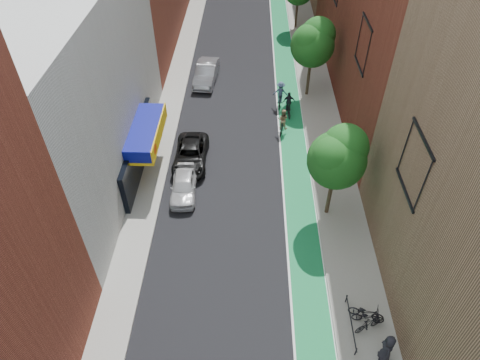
# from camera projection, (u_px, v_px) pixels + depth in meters

# --- Properties ---
(bike_lane) EXTENTS (2.00, 68.00, 0.01)m
(bike_lane) POSITION_uv_depth(u_px,v_px,m) (287.00, 83.00, 38.74)
(bike_lane) COLOR #147334
(bike_lane) RESTS_ON ground
(sidewalk_left) EXTENTS (2.00, 68.00, 0.15)m
(sidewalk_left) POSITION_uv_depth(u_px,v_px,m) (177.00, 81.00, 38.88)
(sidewalk_left) COLOR gray
(sidewalk_left) RESTS_ON ground
(sidewalk_right) EXTENTS (3.00, 68.00, 0.15)m
(sidewalk_right) POSITION_uv_depth(u_px,v_px,m) (314.00, 83.00, 38.65)
(sidewalk_right) COLOR gray
(sidewalk_right) RESTS_ON ground
(building_left_white) EXTENTS (8.00, 20.00, 12.00)m
(building_left_white) POSITION_uv_depth(u_px,v_px,m) (60.00, 93.00, 26.15)
(building_left_white) COLOR silver
(building_left_white) RESTS_ON ground
(tree_near) EXTENTS (3.40, 3.36, 6.42)m
(tree_near) POSITION_uv_depth(u_px,v_px,m) (338.00, 156.00, 23.82)
(tree_near) COLOR #332619
(tree_near) RESTS_ON ground
(tree_mid) EXTENTS (3.55, 3.53, 6.74)m
(tree_mid) POSITION_uv_depth(u_px,v_px,m) (313.00, 42.00, 33.95)
(tree_mid) COLOR #332619
(tree_mid) RESTS_ON ground
(parked_car_white) EXTENTS (1.77, 4.07, 1.36)m
(parked_car_white) POSITION_uv_depth(u_px,v_px,m) (184.00, 185.00, 27.87)
(parked_car_white) COLOR silver
(parked_car_white) RESTS_ON ground
(parked_car_black) EXTENTS (2.27, 4.92, 1.37)m
(parked_car_black) POSITION_uv_depth(u_px,v_px,m) (191.00, 155.00, 30.15)
(parked_car_black) COLOR black
(parked_car_black) RESTS_ON ground
(parked_car_silver) EXTENTS (2.15, 5.11, 1.64)m
(parked_car_silver) POSITION_uv_depth(u_px,v_px,m) (206.00, 73.00, 38.49)
(parked_car_silver) COLOR gray
(parked_car_silver) RESTS_ON ground
(cyclist_lane_near) EXTENTS (0.93, 1.63, 2.01)m
(cyclist_lane_near) POSITION_uv_depth(u_px,v_px,m) (282.00, 123.00, 32.70)
(cyclist_lane_near) COLOR black
(cyclist_lane_near) RESTS_ON ground
(cyclist_lane_mid) EXTENTS (1.01, 1.93, 2.02)m
(cyclist_lane_mid) POSITION_uv_depth(u_px,v_px,m) (288.00, 107.00, 34.58)
(cyclist_lane_mid) COLOR black
(cyclist_lane_mid) RESTS_ON ground
(cyclist_lane_far) EXTENTS (1.26, 1.85, 2.19)m
(cyclist_lane_far) POSITION_uv_depth(u_px,v_px,m) (280.00, 95.00, 35.40)
(cyclist_lane_far) COLOR black
(cyclist_lane_far) RESTS_ON ground
(parked_bike_near) EXTENTS (1.86, 1.07, 0.92)m
(parked_bike_near) POSITION_uv_depth(u_px,v_px,m) (366.00, 312.00, 21.23)
(parked_bike_near) COLOR black
(parked_bike_near) RESTS_ON sidewalk_right
(parked_bike_mid) EXTENTS (1.54, 1.01, 0.90)m
(parked_bike_mid) POSITION_uv_depth(u_px,v_px,m) (368.00, 324.00, 20.75)
(parked_bike_mid) COLOR black
(parked_bike_mid) RESTS_ON sidewalk_right
(parked_bike_far) EXTENTS (1.65, 0.74, 0.84)m
(parked_bike_far) POSITION_uv_depth(u_px,v_px,m) (368.00, 317.00, 21.08)
(parked_bike_far) COLOR black
(parked_bike_far) RESTS_ON sidewalk_right
(pedestrian) EXTENTS (0.68, 0.94, 1.79)m
(pedestrian) POSITION_uv_depth(u_px,v_px,m) (387.00, 348.00, 19.41)
(pedestrian) COLOR black
(pedestrian) RESTS_ON sidewalk_right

